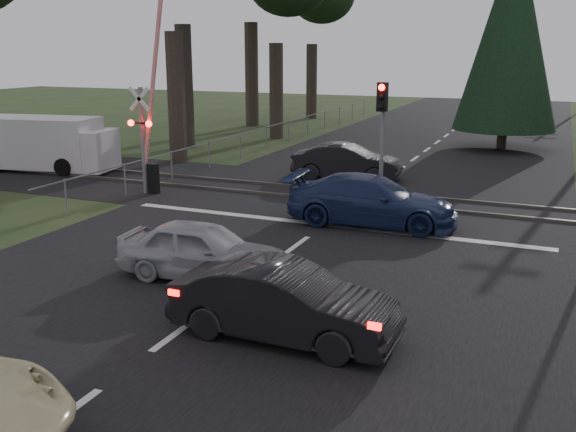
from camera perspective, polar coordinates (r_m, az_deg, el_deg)
The scene contains 15 objects.
ground at distance 12.28m, azimuth -9.92°, elevation -10.28°, with size 120.00×120.00×0.00m, color #223618.
road at distance 20.89m, azimuth 4.93°, elevation 0.44°, with size 14.00×100.00×0.01m, color black.
rail_corridor at distance 22.75m, azimuth 6.50°, elevation 1.59°, with size 120.00×8.00×0.01m, color black.
stop_line at distance 19.24m, azimuth 3.27°, elevation -0.76°, with size 13.00×0.35×0.00m, color silver.
rail_near at distance 22.00m, azimuth 5.91°, elevation 1.27°, with size 120.00×0.12×0.10m, color #59544C.
rail_far at distance 23.49m, azimuth 7.05°, elevation 2.10°, with size 120.00×0.12×0.10m, color #59544C.
crossing_signal at distance 23.54m, azimuth -12.33°, elevation 6.87°, with size 1.62×0.38×6.96m.
traffic_signal_center at distance 20.76m, azimuth 8.34°, elevation 8.12°, with size 0.32×0.48×4.10m.
conifer_tree at distance 35.40m, azimuth 19.21°, elevation 15.34°, with size 5.20×5.20×11.00m.
fence_left at distance 35.10m, azimuth -0.89°, elevation 6.32°, with size 0.10×36.00×1.20m, color slate, non-canonical shape.
dark_hatchback at distance 11.67m, azimuth -0.35°, elevation -7.73°, with size 1.45×4.17×1.37m, color black.
silver_car at distance 14.77m, azimuth -7.63°, elevation -3.05°, with size 1.57×3.91×1.33m, color #9D9FA5.
blue_sedan at distance 19.24m, azimuth 7.45°, elevation 1.36°, with size 2.06×5.06×1.47m, color #1A274F.
dark_car_far at distance 25.83m, azimuth 5.27°, elevation 4.79°, with size 1.50×4.31×1.42m, color black.
white_van at distance 29.46m, azimuth -20.48°, elevation 6.03°, with size 6.08×3.01×2.27m.
Camera 1 is at (6.17, -9.29, 5.15)m, focal length 40.00 mm.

